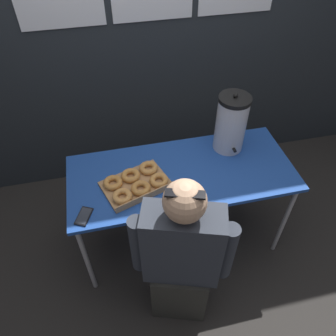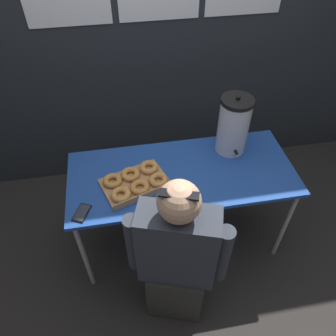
{
  "view_description": "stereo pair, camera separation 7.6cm",
  "coord_description": "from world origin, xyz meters",
  "px_view_note": "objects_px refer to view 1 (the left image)",
  "views": [
    {
      "loc": [
        -0.44,
        -1.49,
        2.37
      ],
      "look_at": [
        -0.1,
        0.0,
        0.84
      ],
      "focal_mm": 35.0,
      "sensor_mm": 36.0,
      "label": 1
    },
    {
      "loc": [
        -0.36,
        -1.51,
        2.37
      ],
      "look_at": [
        -0.1,
        0.0,
        0.84
      ],
      "focal_mm": 35.0,
      "sensor_mm": 36.0,
      "label": 2
    }
  ],
  "objects_px": {
    "cell_phone": "(84,216)",
    "person_seated": "(181,260)",
    "coffee_urn": "(231,123)",
    "donut_box": "(136,183)"
  },
  "relations": [
    {
      "from": "donut_box",
      "to": "person_seated",
      "type": "xyz_separation_m",
      "value": [
        0.18,
        -0.49,
        -0.2
      ]
    },
    {
      "from": "coffee_urn",
      "to": "person_seated",
      "type": "distance_m",
      "value": 0.98
    },
    {
      "from": "coffee_urn",
      "to": "cell_phone",
      "type": "distance_m",
      "value": 1.15
    },
    {
      "from": "coffee_urn",
      "to": "person_seated",
      "type": "bearing_deg",
      "value": -126.21
    },
    {
      "from": "coffee_urn",
      "to": "person_seated",
      "type": "relative_size",
      "value": 0.36
    },
    {
      "from": "coffee_urn",
      "to": "cell_phone",
      "type": "bearing_deg",
      "value": -158.63
    },
    {
      "from": "coffee_urn",
      "to": "donut_box",
      "type": "bearing_deg",
      "value": -161.75
    },
    {
      "from": "donut_box",
      "to": "coffee_urn",
      "type": "relative_size",
      "value": 1.08
    },
    {
      "from": "cell_phone",
      "to": "person_seated",
      "type": "relative_size",
      "value": 0.12
    },
    {
      "from": "cell_phone",
      "to": "coffee_urn",
      "type": "bearing_deg",
      "value": 46.2
    }
  ]
}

